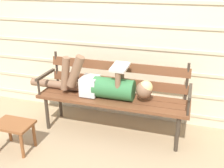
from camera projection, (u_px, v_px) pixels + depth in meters
The scene contains 5 objects.
ground_plane at pixel (109, 137), 3.23m from camera, with size 12.00×12.00×0.00m, color tan.
house_siding at pixel (124, 35), 3.38m from camera, with size 5.24×0.08×2.25m.
park_bench at pixel (114, 92), 3.22m from camera, with size 1.83×0.46×0.91m.
reclining_person at pixel (103, 85), 3.15m from camera, with size 1.61×0.26×0.52m.
footstool at pixel (14, 128), 2.92m from camera, with size 0.42×0.29×0.33m.
Camera 1 is at (0.87, -2.62, 1.81)m, focal length 42.52 mm.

